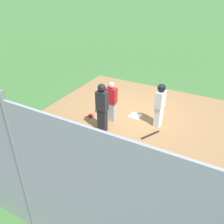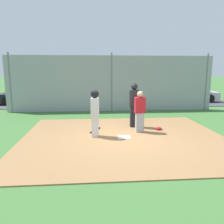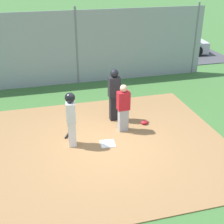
{
  "view_description": "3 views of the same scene",
  "coord_description": "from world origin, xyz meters",
  "px_view_note": "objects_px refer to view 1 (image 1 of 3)",
  "views": [
    {
      "loc": [
        3.14,
        -7.6,
        4.88
      ],
      "look_at": [
        -0.32,
        -1.34,
        0.79
      ],
      "focal_mm": 37.94,
      "sensor_mm": 36.0,
      "label": 1
    },
    {
      "loc": [
        1.07,
        7.71,
        2.4
      ],
      "look_at": [
        0.35,
        -1.03,
        0.76
      ],
      "focal_mm": 36.44,
      "sensor_mm": 36.0,
      "label": 2
    },
    {
      "loc": [
        1.89,
        7.68,
        4.98
      ],
      "look_at": [
        -0.23,
        -0.35,
        0.91
      ],
      "focal_mm": 49.25,
      "sensor_mm": 36.0,
      "label": 3
    }
  ],
  "objects_px": {
    "catcher": "(111,101)",
    "baseball_bat": "(150,135)",
    "home_plate": "(135,116)",
    "runner": "(160,103)",
    "umpire": "(102,107)",
    "catcher_mask": "(91,116)"
  },
  "relations": [
    {
      "from": "catcher",
      "to": "catcher_mask",
      "type": "height_order",
      "value": "catcher"
    },
    {
      "from": "home_plate",
      "to": "catcher_mask",
      "type": "bearing_deg",
      "value": -148.84
    },
    {
      "from": "umpire",
      "to": "catcher_mask",
      "type": "height_order",
      "value": "umpire"
    },
    {
      "from": "home_plate",
      "to": "catcher_mask",
      "type": "relative_size",
      "value": 1.83
    },
    {
      "from": "runner",
      "to": "catcher_mask",
      "type": "xyz_separation_m",
      "value": [
        -2.53,
        -0.68,
        -0.91
      ]
    },
    {
      "from": "catcher",
      "to": "baseball_bat",
      "type": "distance_m",
      "value": 1.9
    },
    {
      "from": "catcher_mask",
      "to": "runner",
      "type": "bearing_deg",
      "value": 15.04
    },
    {
      "from": "home_plate",
      "to": "catcher_mask",
      "type": "xyz_separation_m",
      "value": [
        -1.51,
        -0.91,
        0.05
      ]
    },
    {
      "from": "catcher",
      "to": "baseball_bat",
      "type": "xyz_separation_m",
      "value": [
        1.71,
        -0.27,
        -0.79
      ]
    },
    {
      "from": "home_plate",
      "to": "umpire",
      "type": "distance_m",
      "value": 1.9
    },
    {
      "from": "home_plate",
      "to": "catcher",
      "type": "bearing_deg",
      "value": -134.33
    },
    {
      "from": "umpire",
      "to": "catcher_mask",
      "type": "relative_size",
      "value": 7.6
    },
    {
      "from": "catcher",
      "to": "runner",
      "type": "relative_size",
      "value": 0.94
    },
    {
      "from": "catcher",
      "to": "umpire",
      "type": "distance_m",
      "value": 0.83
    },
    {
      "from": "umpire",
      "to": "catcher_mask",
      "type": "xyz_separation_m",
      "value": [
        -0.9,
        0.6,
        -0.91
      ]
    },
    {
      "from": "home_plate",
      "to": "catcher",
      "type": "relative_size",
      "value": 0.28
    },
    {
      "from": "home_plate",
      "to": "runner",
      "type": "xyz_separation_m",
      "value": [
        1.02,
        -0.23,
        0.96
      ]
    },
    {
      "from": "home_plate",
      "to": "umpire",
      "type": "height_order",
      "value": "umpire"
    },
    {
      "from": "umpire",
      "to": "runner",
      "type": "height_order",
      "value": "umpire"
    },
    {
      "from": "runner",
      "to": "baseball_bat",
      "type": "height_order",
      "value": "runner"
    },
    {
      "from": "catcher",
      "to": "baseball_bat",
      "type": "relative_size",
      "value": 1.97
    },
    {
      "from": "catcher",
      "to": "runner",
      "type": "bearing_deg",
      "value": -77.27
    }
  ]
}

